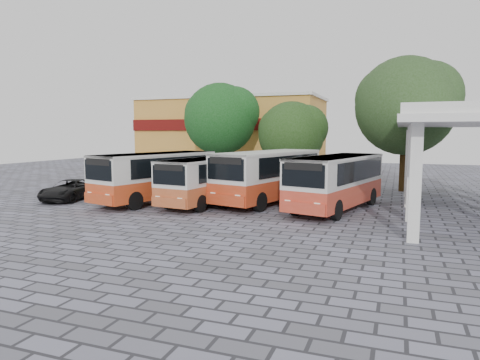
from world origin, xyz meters
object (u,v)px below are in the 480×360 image
at_px(parked_car, 70,190).
at_px(bus_far_right, 336,179).
at_px(bus_centre_right, 268,173).
at_px(bus_centre_left, 208,178).
at_px(bus_far_left, 156,174).

bearing_deg(parked_car, bus_far_right, -1.97).
xyz_separation_m(bus_centre_right, parked_car, (-12.43, -3.25, -1.19)).
bearing_deg(bus_centre_left, bus_far_left, -166.66).
distance_m(bus_centre_left, parked_car, 9.33).
bearing_deg(bus_centre_right, bus_far_left, -148.25).
height_order(bus_centre_right, bus_far_right, bus_centre_right).
xyz_separation_m(bus_centre_left, bus_far_right, (7.53, 0.71, 0.13)).
bearing_deg(bus_centre_right, parked_car, -150.72).
distance_m(bus_far_left, bus_far_right, 11.01).
distance_m(bus_centre_left, bus_centre_right, 3.71).
height_order(bus_centre_left, parked_car, bus_centre_left).
relative_size(bus_far_left, bus_centre_right, 0.96).
relative_size(bus_centre_left, bus_far_right, 0.91).
height_order(bus_far_right, parked_car, bus_far_right).
xyz_separation_m(bus_far_left, bus_far_right, (10.96, 1.05, -0.02)).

